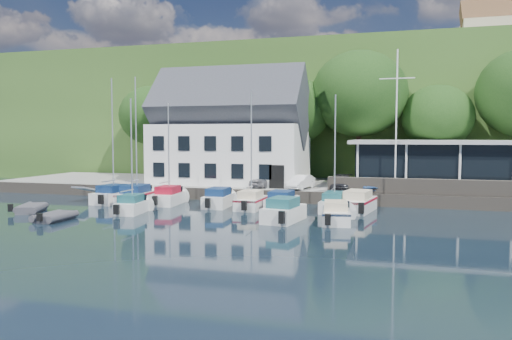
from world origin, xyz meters
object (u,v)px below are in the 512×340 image
Objects in this scene: flagpole at (396,122)px; boat_r1_7 at (358,201)px; harbor_building at (230,137)px; boat_r1_4 at (251,152)px; club_pavilion at (430,164)px; boat_r1_5 at (282,200)px; boat_r2_1 at (132,155)px; boat_r2_3 at (284,209)px; boat_r1_0 at (113,147)px; dinghy_0 at (31,207)px; boat_r2_4 at (336,212)px; car_white at (301,182)px; car_silver at (264,180)px; boat_r1_6 at (335,152)px; boat_r1_3 at (219,197)px; car_dgrey at (342,183)px; dinghy_1 at (55,215)px; boat_r1_2 at (169,148)px; boat_r1_1 at (136,144)px; car_blue at (368,183)px.

boat_r1_7 is (-2.54, -4.25, -5.80)m from flagpole.
boat_r1_4 is at bearing -62.71° from harbor_building.
harbor_building reaches higher than club_pavilion.
boat_r2_1 is at bearing -151.29° from boat_r1_5.
boat_r1_5 is at bearing 113.44° from boat_r2_3.
dinghy_0 is at bearing -110.98° from boat_r1_0.
harbor_building is at bearing 123.05° from boat_r2_4.
flagpole is (7.67, -0.58, 5.00)m from car_white.
car_silver is 0.68× the size of boat_r1_5.
flagpole reaches higher than boat_r1_6.
club_pavilion is 1.54× the size of boat_r1_4.
flagpole reaches higher than club_pavilion.
boat_r1_0 is 1.68× the size of boat_r1_5.
boat_r2_4 is at bearing -29.37° from boat_r1_3.
flagpole is at bearing -9.16° from car_dgrey.
boat_r1_3 is 0.69× the size of boat_r2_1.
boat_r2_3 is at bearing 14.56° from dinghy_1.
harbor_building reaches higher than boat_r1_5.
boat_r2_4 is at bearing -44.33° from boat_r1_5.
boat_r2_1 reaches higher than boat_r1_7.
boat_r1_5 is at bearing 34.54° from dinghy_1.
boat_r1_7 is (14.85, 0.15, -3.74)m from boat_r1_2.
boat_r2_4 is (-6.31, -13.13, -2.35)m from club_pavilion.
flagpole reaches higher than boat_r1_3.
boat_r2_1 is at bearing -67.50° from boat_r1_1.
harbor_building is at bearing 72.32° from boat_r2_1.
boat_r1_0 reaches higher than boat_r1_5.
boat_r1_4 is at bearing -4.01° from boat_r1_1.
boat_r1_2 is at bearing -177.11° from boat_r1_6.
boat_r2_3 is 1.77× the size of dinghy_1.
boat_r1_4 is 6.15m from boat_r1_6.
car_white is 0.39× the size of boat_r1_2.
boat_r1_0 is at bearing 178.49° from car_blue.
harbor_building is at bearing 147.45° from car_blue.
boat_r1_0 is (-22.11, -4.92, -1.99)m from flagpole.
club_pavilion is 1.38× the size of boat_r1_1.
boat_r1_0 is at bearing 176.35° from boat_r1_1.
boat_r1_0 is 1.53× the size of boat_r1_7.
boat_r1_5 is at bearing -55.05° from car_silver.
club_pavilion is at bearing 24.99° from boat_r1_0.
boat_r1_1 is at bearing -117.33° from harbor_building.
flagpole is 15.03m from boat_r1_3.
flagpole is 20.66m from boat_r1_1.
boat_r1_0 is (-6.93, -9.24, -0.75)m from harbor_building.
boat_r1_4 is 1.03× the size of boat_r2_1.
boat_r2_4 is (14.37, 0.03, -3.44)m from boat_r2_1.
boat_r1_4 is (4.86, -9.42, -1.07)m from harbor_building.
boat_r1_0 is 0.96× the size of boat_r1_1.
car_white is at bearing 22.60° from boat_r1_2.
boat_r2_1 is (-2.68, -13.66, -1.21)m from harbor_building.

